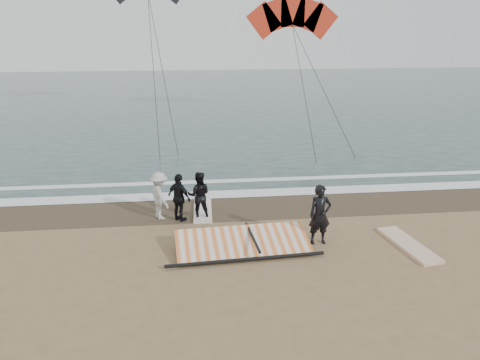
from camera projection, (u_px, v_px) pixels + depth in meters
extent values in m
plane|color=#8C704C|center=(289.00, 261.00, 13.92)|extent=(120.00, 120.00, 0.00)
cube|color=#233838|center=(218.00, 97.00, 45.01)|extent=(120.00, 54.00, 0.02)
cube|color=#4C3D2B|center=(265.00, 206.00, 18.16)|extent=(120.00, 2.80, 0.01)
cube|color=white|center=(259.00, 193.00, 19.47)|extent=(120.00, 0.90, 0.01)
cube|color=white|center=(254.00, 180.00, 21.07)|extent=(120.00, 0.45, 0.01)
imported|color=black|center=(320.00, 215.00, 14.80)|extent=(0.74, 0.52, 1.96)
cube|color=silver|center=(408.00, 245.00, 14.85)|extent=(1.12, 2.69, 0.10)
cube|color=silver|center=(203.00, 209.00, 17.70)|extent=(0.73, 2.49, 0.10)
imported|color=black|center=(199.00, 195.00, 16.78)|extent=(0.88, 0.71, 1.74)
imported|color=black|center=(179.00, 198.00, 16.52)|extent=(1.04, 1.02, 1.76)
imported|color=#B7B7B2|center=(160.00, 196.00, 16.73)|extent=(1.08, 1.30, 1.74)
cube|color=black|center=(235.00, 241.00, 15.10)|extent=(2.87, 0.87, 0.11)
cube|color=orange|center=(243.00, 242.00, 14.48)|extent=(4.24, 1.88, 0.44)
cylinder|color=black|center=(246.00, 259.00, 13.81)|extent=(4.79, 0.44, 0.11)
cylinder|color=black|center=(253.00, 237.00, 14.46)|extent=(0.23, 2.07, 0.09)
cylinder|color=#262626|center=(302.00, 82.00, 28.51)|extent=(0.04, 0.04, 14.10)
cylinder|color=#262626|center=(319.00, 81.00, 28.90)|extent=(0.04, 0.04, 13.57)
cylinder|color=#262626|center=(153.00, 60.00, 28.92)|extent=(0.04, 0.04, 16.34)
cylinder|color=#262626|center=(160.00, 60.00, 29.36)|extent=(0.04, 0.04, 15.74)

